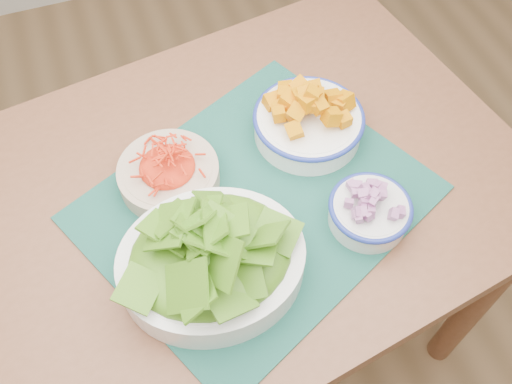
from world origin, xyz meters
The scene contains 6 objects.
table centered at (0.10, 0.35, 0.64)m, with size 1.22×0.91×0.75m.
placemat centered at (0.16, 0.30, 0.75)m, with size 0.54×0.44×0.00m, color #0E352D.
carrot_bowl centered at (0.03, 0.39, 0.79)m, with size 0.19×0.19×0.07m.
squash_bowl centered at (0.30, 0.41, 0.80)m, with size 0.24×0.24×0.09m.
lettuce_bowl centered at (0.05, 0.20, 0.81)m, with size 0.31×0.27×0.13m.
onion_bowl centered at (0.32, 0.20, 0.79)m, with size 0.17×0.17×0.07m.
Camera 1 is at (-0.02, -0.20, 1.58)m, focal length 40.00 mm.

